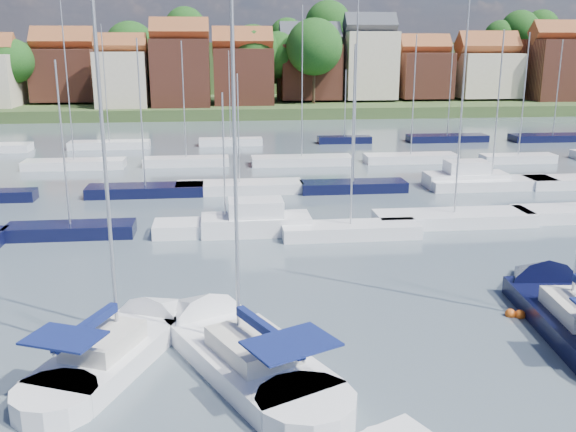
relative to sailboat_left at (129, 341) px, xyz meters
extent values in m
plane|color=#4B5965|center=(11.39, 35.72, -0.36)|extent=(260.00, 260.00, 0.00)
cube|color=white|center=(-0.50, -1.17, -0.11)|extent=(5.45, 7.58, 1.20)
cone|color=white|center=(1.23, 2.85, -0.11)|extent=(4.02, 4.28, 2.92)
cylinder|color=white|center=(-1.89, -4.38, -0.11)|extent=(3.83, 3.83, 1.20)
cube|color=beige|center=(-0.69, -1.61, 0.84)|extent=(3.03, 3.49, 0.70)
cylinder|color=#B2B2B7|center=(-0.31, -0.72, 6.97)|extent=(0.14, 0.14, 12.96)
cylinder|color=#B2B2B7|center=(-1.08, -2.50, 1.69)|extent=(1.63, 3.61, 0.10)
cube|color=#101A51|center=(-1.08, -2.50, 1.84)|extent=(1.74, 3.51, 0.35)
cube|color=#101A51|center=(-1.58, -3.66, 1.99)|extent=(2.97, 2.59, 0.08)
cube|color=white|center=(4.62, -2.06, -0.11)|extent=(6.65, 8.85, 1.20)
cone|color=white|center=(2.38, 2.55, -0.11)|extent=(4.81, 5.07, 3.41)
cylinder|color=white|center=(6.41, -5.74, -0.11)|extent=(4.56, 4.56, 1.20)
cube|color=beige|center=(4.87, -2.57, 0.84)|extent=(3.64, 4.11, 0.70)
cylinder|color=#B2B2B7|center=(4.37, -1.55, 8.07)|extent=(0.14, 0.14, 15.16)
cylinder|color=#B2B2B7|center=(5.36, -3.59, 1.69)|extent=(2.08, 4.13, 0.10)
cube|color=#101A51|center=(5.36, -3.59, 1.84)|extent=(2.16, 4.02, 0.35)
cube|color=#101A51|center=(6.01, -4.92, 1.99)|extent=(3.50, 3.11, 0.08)
cube|color=black|center=(18.95, -0.16, -0.11)|extent=(4.32, 8.76, 1.20)
cone|color=black|center=(19.46, 5.10, -0.11)|extent=(3.90, 4.43, 3.53)
sphere|color=beige|center=(7.09, -5.91, -0.36)|extent=(0.41, 0.41, 0.41)
sphere|color=#D85914|center=(17.13, 1.25, -0.36)|extent=(0.49, 0.49, 0.49)
sphere|color=#D85914|center=(16.75, 1.41, -0.36)|extent=(0.48, 0.48, 0.48)
cube|color=black|center=(-5.72, 16.26, -0.01)|extent=(8.01, 2.24, 1.00)
cylinder|color=#B2B2B7|center=(-5.72, 16.26, 5.57)|extent=(0.12, 0.12, 10.16)
cube|color=white|center=(4.12, 15.92, -0.01)|extent=(9.22, 2.58, 1.00)
cylinder|color=#B2B2B7|center=(4.12, 15.92, 4.58)|extent=(0.12, 0.12, 8.18)
cube|color=white|center=(12.02, 14.32, -0.01)|extent=(8.78, 2.46, 1.00)
cylinder|color=#B2B2B7|center=(12.02, 14.32, 6.02)|extent=(0.12, 0.12, 11.06)
cube|color=white|center=(19.62, 16.38, -0.01)|extent=(10.79, 3.02, 1.00)
cylinder|color=#B2B2B7|center=(19.62, 16.38, 7.93)|extent=(0.12, 0.12, 14.87)
cube|color=white|center=(6.08, 15.72, 0.14)|extent=(7.00, 2.60, 1.40)
cube|color=white|center=(6.08, 15.72, 1.24)|extent=(3.50, 2.20, 1.30)
cube|color=black|center=(-2.16, 27.35, -0.01)|extent=(9.30, 2.60, 1.00)
cylinder|color=#B2B2B7|center=(-2.16, 27.35, 6.23)|extent=(0.12, 0.12, 11.48)
cube|color=white|center=(5.45, 27.73, -0.01)|extent=(10.40, 2.91, 1.00)
cylinder|color=#B2B2B7|center=(5.45, 27.73, 4.88)|extent=(0.12, 0.12, 8.77)
cube|color=black|center=(14.87, 27.00, -0.01)|extent=(8.80, 2.46, 1.00)
cylinder|color=#B2B2B7|center=(14.87, 27.00, 7.66)|extent=(0.12, 0.12, 14.33)
cube|color=white|center=(26.79, 26.88, -0.01)|extent=(10.73, 3.00, 1.00)
cylinder|color=#B2B2B7|center=(26.79, 26.88, 6.56)|extent=(0.12, 0.12, 12.14)
cube|color=white|center=(24.85, 27.72, 0.14)|extent=(7.00, 2.60, 1.40)
cube|color=white|center=(24.85, 27.72, 1.24)|extent=(3.50, 2.20, 1.30)
cube|color=white|center=(-10.32, 39.93, -0.01)|extent=(9.71, 2.72, 1.00)
cylinder|color=#B2B2B7|center=(-10.32, 39.93, 7.93)|extent=(0.12, 0.12, 14.88)
cube|color=white|center=(0.55, 40.22, -0.01)|extent=(8.49, 2.38, 1.00)
cylinder|color=#B2B2B7|center=(0.55, 40.22, 6.15)|extent=(0.12, 0.12, 11.31)
cube|color=white|center=(12.18, 39.49, -0.01)|extent=(10.16, 2.85, 1.00)
cylinder|color=#B2B2B7|center=(12.18, 39.49, 7.79)|extent=(0.12, 0.12, 14.59)
cube|color=white|center=(23.56, 39.61, -0.01)|extent=(9.53, 2.67, 1.00)
cylinder|color=#B2B2B7|center=(23.56, 39.61, 6.45)|extent=(0.12, 0.12, 11.91)
cube|color=white|center=(34.55, 38.22, -0.01)|extent=(7.62, 2.13, 1.00)
cylinder|color=#B2B2B7|center=(34.55, 38.22, 6.56)|extent=(0.12, 0.12, 12.13)
cube|color=white|center=(-8.87, 52.27, -0.01)|extent=(9.24, 2.59, 1.00)
cylinder|color=#B2B2B7|center=(-8.87, 52.27, 7.08)|extent=(0.12, 0.12, 13.17)
cube|color=white|center=(5.31, 53.02, -0.01)|extent=(7.57, 2.12, 1.00)
cylinder|color=#B2B2B7|center=(5.31, 53.02, 5.61)|extent=(0.12, 0.12, 10.24)
cube|color=black|center=(19.27, 53.19, -0.01)|extent=(6.58, 1.84, 1.00)
cylinder|color=#B2B2B7|center=(19.27, 53.19, 4.50)|extent=(0.12, 0.12, 8.01)
cube|color=black|center=(32.33, 53.12, -0.01)|extent=(9.92, 2.78, 1.00)
cylinder|color=#B2B2B7|center=(32.33, 53.12, 5.95)|extent=(0.12, 0.12, 10.92)
cube|color=black|center=(45.67, 52.08, -0.01)|extent=(10.55, 2.95, 1.00)
cylinder|color=#B2B2B7|center=(45.67, 52.08, 6.25)|extent=(0.12, 0.12, 11.51)
cube|color=#3E552A|center=(11.39, 112.72, -0.06)|extent=(200.00, 70.00, 3.00)
cube|color=#3E552A|center=(11.39, 137.72, 4.64)|extent=(200.00, 60.00, 14.00)
cube|color=brown|center=(-22.26, 93.50, 6.21)|extent=(10.37, 9.97, 8.73)
cube|color=brown|center=(-22.26, 93.50, 11.84)|extent=(10.57, 5.13, 5.13)
cube|color=beige|center=(-11.35, 84.72, 5.72)|extent=(8.09, 8.80, 8.96)
cube|color=brown|center=(-11.35, 84.72, 11.19)|extent=(8.25, 4.00, 4.00)
cube|color=brown|center=(-1.96, 85.65, 6.73)|extent=(9.36, 10.17, 10.97)
cube|color=brown|center=(-1.96, 85.65, 13.36)|extent=(9.54, 4.63, 4.63)
cube|color=brown|center=(8.34, 87.36, 5.95)|extent=(9.90, 8.56, 9.42)
cube|color=brown|center=(8.34, 87.36, 11.88)|extent=(10.10, 4.90, 4.90)
cube|color=brown|center=(20.48, 92.36, 6.59)|extent=(10.59, 8.93, 9.49)
cube|color=#383A42|center=(20.48, 92.36, 12.63)|extent=(10.80, 5.24, 5.24)
cube|color=beige|center=(31.10, 91.51, 7.67)|extent=(9.01, 8.61, 11.65)
cube|color=#383A42|center=(31.10, 91.51, 14.59)|extent=(9.19, 4.46, 4.46)
cube|color=brown|center=(41.56, 92.71, 5.84)|extent=(9.10, 9.34, 8.00)
cube|color=brown|center=(41.56, 92.71, 10.96)|extent=(9.28, 4.50, 4.50)
cube|color=beige|center=(53.34, 92.31, 5.78)|extent=(10.86, 9.59, 7.88)
cube|color=brown|center=(53.34, 92.31, 11.05)|extent=(11.07, 5.37, 5.37)
cube|color=brown|center=(65.15, 89.63, 6.73)|extent=(9.18, 9.96, 10.97)
cube|color=brown|center=(65.15, 89.63, 13.34)|extent=(9.36, 4.54, 4.54)
cylinder|color=#382619|center=(68.16, 111.22, 8.16)|extent=(0.50, 0.50, 4.47)
sphere|color=#23551A|center=(68.16, 111.22, 14.23)|extent=(8.18, 8.18, 8.18)
cylinder|color=#382619|center=(14.85, 91.64, 3.47)|extent=(0.50, 0.50, 4.46)
sphere|color=#23551A|center=(14.85, 91.64, 9.52)|extent=(8.15, 8.15, 8.15)
cylinder|color=#382619|center=(26.61, 109.39, 8.22)|extent=(0.50, 0.50, 5.15)
sphere|color=#23551A|center=(26.61, 109.39, 15.20)|extent=(9.41, 9.41, 9.41)
cylinder|color=#382619|center=(-2.15, 112.03, 8.32)|extent=(0.50, 0.50, 4.56)
sphere|color=#23551A|center=(-2.15, 112.03, 14.51)|extent=(8.34, 8.34, 8.34)
cylinder|color=#382619|center=(-11.85, 100.96, 3.82)|extent=(0.50, 0.50, 5.15)
sphere|color=#23551A|center=(-11.85, 100.96, 10.81)|extent=(9.42, 9.42, 9.42)
cylinder|color=#382619|center=(-27.28, 103.04, 6.40)|extent=(0.50, 0.50, 3.42)
sphere|color=#23551A|center=(-27.28, 103.04, 11.05)|extent=(6.26, 6.26, 6.26)
cylinder|color=#382619|center=(25.15, 100.42, 3.13)|extent=(0.50, 0.50, 3.77)
sphere|color=#23551A|center=(25.15, 100.42, 8.24)|extent=(6.89, 6.89, 6.89)
cylinder|color=#382619|center=(20.44, 86.66, 3.85)|extent=(0.50, 0.50, 5.21)
sphere|color=#23551A|center=(20.44, 86.66, 10.93)|extent=(9.53, 9.53, 9.53)
cylinder|color=#382619|center=(73.32, 97.34, 2.73)|extent=(0.50, 0.50, 2.97)
sphere|color=#23551A|center=(73.32, 97.34, 6.77)|extent=(5.44, 5.44, 5.44)
cylinder|color=#382619|center=(10.24, 89.47, 3.66)|extent=(0.50, 0.50, 4.84)
sphere|color=#23551A|center=(10.24, 89.47, 10.23)|extent=(8.85, 8.85, 8.85)
cylinder|color=#382619|center=(64.07, 111.43, 7.81)|extent=(0.50, 0.50, 3.72)
sphere|color=#23551A|center=(64.07, 111.43, 12.85)|extent=(6.80, 6.80, 6.80)
cylinder|color=#382619|center=(65.44, 89.84, 3.27)|extent=(0.50, 0.50, 4.05)
sphere|color=#23551A|center=(65.44, 89.84, 8.76)|extent=(7.40, 7.40, 7.40)
cylinder|color=#382619|center=(-29.57, 88.51, 3.25)|extent=(0.50, 0.50, 4.00)
sphere|color=#23551A|center=(-29.57, 88.51, 8.68)|extent=(7.32, 7.32, 7.32)
cylinder|color=#382619|center=(18.22, 109.01, 7.55)|extent=(0.50, 0.50, 3.93)
sphere|color=#23551A|center=(18.22, 109.01, 12.89)|extent=(7.19, 7.19, 7.19)
cylinder|color=#382619|center=(42.04, 95.89, 3.16)|extent=(0.50, 0.50, 3.82)
sphere|color=#23551A|center=(42.04, 95.89, 8.34)|extent=(6.99, 6.99, 6.99)
cylinder|color=#382619|center=(-6.05, 88.84, 2.98)|extent=(0.50, 0.50, 3.48)
sphere|color=#23551A|center=(-6.05, 88.84, 7.71)|extent=(6.37, 6.37, 6.37)
cylinder|color=#382619|center=(68.90, 98.52, 2.74)|extent=(0.50, 0.50, 2.99)
sphere|color=#23551A|center=(68.90, 98.52, 6.79)|extent=(5.46, 5.46, 5.46)
cylinder|color=#382619|center=(15.00, 94.76, 2.87)|extent=(0.50, 0.50, 3.25)
sphere|color=#23551A|center=(15.00, 94.76, 7.27)|extent=(5.94, 5.94, 5.94)
cylinder|color=#382619|center=(8.33, 96.45, 2.74)|extent=(0.50, 0.50, 2.98)
sphere|color=#23551A|center=(8.33, 96.45, 6.79)|extent=(5.46, 5.46, 5.46)
cylinder|color=#382619|center=(76.05, 117.46, 9.00)|extent=(0.50, 0.50, 4.29)
sphere|color=#23551A|center=(76.05, 117.46, 14.82)|extent=(7.84, 7.84, 7.84)
camera|label=1|loc=(3.79, -24.19, 11.63)|focal=40.00mm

